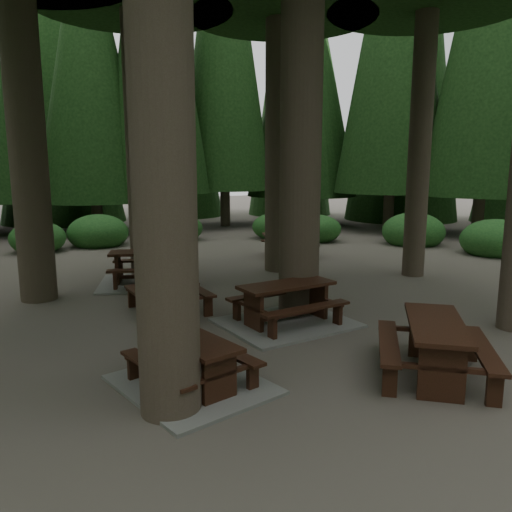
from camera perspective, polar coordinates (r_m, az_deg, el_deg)
name	(u,v)px	position (r m, az deg, el deg)	size (l,w,h in m)	color
ground	(268,318)	(10.19, 1.42, -7.10)	(80.00, 80.00, 0.00)	#4F4840
picnic_table_a	(287,310)	(9.74, 3.51, -6.21)	(2.65, 2.29, 0.82)	gray
picnic_table_b	(169,288)	(10.66, -9.96, -3.64)	(1.56, 1.88, 0.77)	black
picnic_table_c	(150,272)	(13.33, -12.05, -1.81)	(3.02, 2.71, 0.87)	gray
picnic_table_d	(289,241)	(17.10, 3.82, 1.72)	(2.14, 1.92, 0.77)	black
picnic_table_e	(435,341)	(7.73, 19.80, -9.08)	(2.42, 2.49, 0.84)	black
picnic_table_f	(192,370)	(7.17, -7.35, -12.85)	(2.25, 2.50, 0.72)	gray
shrub_ring	(282,287)	(11.04, 3.04, -3.60)	(23.86, 24.64, 1.49)	#1C521D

